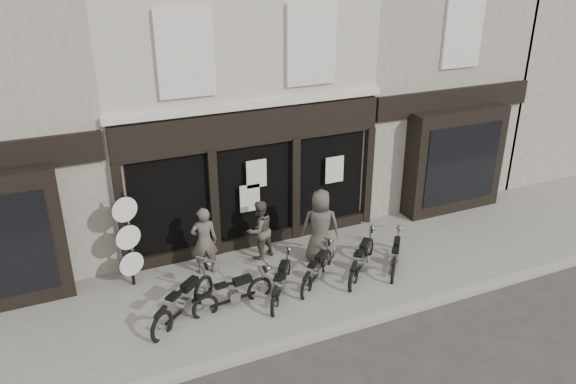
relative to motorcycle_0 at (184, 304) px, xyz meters
name	(u,v)px	position (x,y,z in m)	size (l,w,h in m)	color
ground_plane	(302,304)	(2.63, -0.52, -0.42)	(90.00, 90.00, 0.00)	#2D2B28
pavement	(286,283)	(2.63, 0.38, -0.36)	(30.00, 4.20, 0.12)	#6A655D
kerb	(327,333)	(2.63, -1.77, -0.36)	(30.00, 0.25, 0.13)	gray
central_building	(216,79)	(2.63, 5.43, 3.66)	(7.30, 6.22, 8.34)	#B0A797
neighbour_right	(399,64)	(8.98, 5.38, 3.62)	(5.60, 6.73, 8.34)	#A19788
filler_right	(573,46)	(17.13, 5.48, 3.68)	(11.00, 6.00, 8.20)	#A19788
motorcycle_0	(184,304)	(0.00, 0.00, 0.00)	(1.87, 1.63, 1.07)	black
motorcycle_1	(234,295)	(1.13, -0.08, -0.04)	(2.00, 0.57, 0.96)	black
motorcycle_2	(281,284)	(2.29, -0.07, -0.04)	(1.35, 1.74, 0.96)	black
motorcycle_3	(317,271)	(3.32, 0.09, -0.06)	(1.58, 1.45, 0.93)	black
motorcycle_4	(362,261)	(4.53, 0.01, -0.01)	(1.72, 1.67, 1.03)	black
motorcycle_5	(395,257)	(5.47, -0.09, -0.06)	(1.37, 1.62, 0.92)	black
man_left	(204,241)	(0.95, 1.57, 0.58)	(0.65, 0.43, 1.78)	#4C463E
man_centre	(260,230)	(2.47, 1.73, 0.49)	(0.77, 0.60, 1.59)	#49433B
man_right	(320,226)	(3.83, 0.95, 0.67)	(0.96, 0.62, 1.96)	#403C35
advert_sign_post	(129,244)	(-0.82, 1.72, 0.81)	(0.60, 0.40, 2.53)	black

